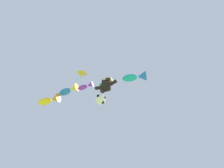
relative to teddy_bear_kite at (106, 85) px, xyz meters
The scene contains 8 objects.
teddy_bear_kite is the anchor object (origin of this frame).
soccer_ball_kite 1.75m from the teddy_bear_kite, 151.68° to the left, with size 0.98×0.97×0.90m.
fish_kite_teal 3.59m from the teddy_bear_kite, 25.06° to the left, with size 2.55×1.43×0.98m.
fish_kite_emerald 1.25m from the teddy_bear_kite, 110.83° to the left, with size 1.53×0.69×0.58m.
fish_kite_violet 2.82m from the teddy_bear_kite, behind, with size 1.73×0.65×0.64m.
fish_kite_cobalt 5.00m from the teddy_bear_kite, behind, with size 2.25×0.96×0.95m.
fish_kite_goldfin 6.74m from the teddy_bear_kite, behind, with size 2.47×1.12×1.00m.
diamond_kite 3.74m from the teddy_bear_kite, 159.29° to the right, with size 1.03×0.85×2.93m.
Camera 1 is at (2.91, 0.58, 1.26)m, focal length 24.00 mm.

